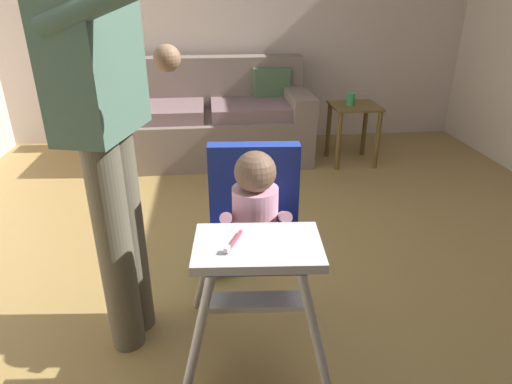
% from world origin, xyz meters
% --- Properties ---
extents(ground, '(6.11, 6.59, 0.10)m').
position_xyz_m(ground, '(0.00, 0.00, -0.05)').
color(ground, '#9B7C44').
extents(wall_far, '(5.31, 0.06, 2.63)m').
position_xyz_m(wall_far, '(0.00, 2.53, 1.31)').
color(wall_far, beige).
rests_on(wall_far, ground).
extents(couch, '(1.82, 0.86, 0.86)m').
position_xyz_m(couch, '(-0.32, 2.01, 0.33)').
color(couch, '#7C6B60').
rests_on(couch, ground).
extents(high_chair, '(0.65, 0.76, 0.92)m').
position_xyz_m(high_chair, '(-0.15, -0.49, 0.62)').
color(high_chair, silver).
rests_on(high_chair, ground).
extents(adult_standing, '(0.50, 0.58, 1.72)m').
position_xyz_m(adult_standing, '(-0.68, -0.34, 0.98)').
color(adult_standing, '#635D4A').
rests_on(adult_standing, ground).
extents(toy_ball, '(0.24, 0.24, 0.24)m').
position_xyz_m(toy_ball, '(-0.30, 0.12, 0.12)').
color(toy_ball, green).
rests_on(toy_ball, ground).
extents(side_table, '(0.40, 0.40, 0.52)m').
position_xyz_m(side_table, '(0.94, 1.69, 0.38)').
color(side_table, brown).
rests_on(side_table, ground).
extents(sippy_cup, '(0.07, 0.07, 0.10)m').
position_xyz_m(sippy_cup, '(0.90, 1.69, 0.57)').
color(sippy_cup, green).
rests_on(sippy_cup, side_table).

